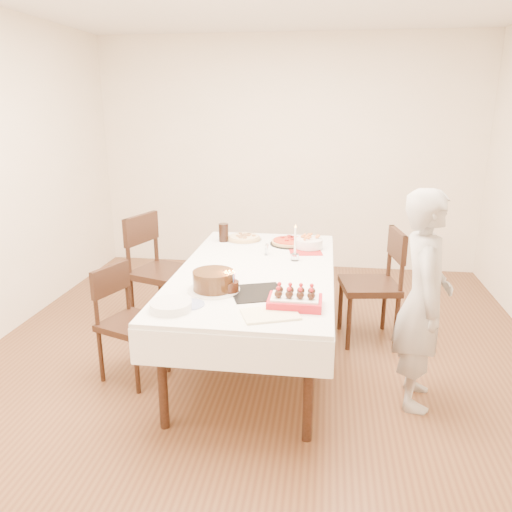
# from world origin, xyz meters

# --- Properties ---
(floor) EXTENTS (5.00, 5.00, 0.00)m
(floor) POSITION_xyz_m (0.00, 0.00, 0.00)
(floor) COLOR #522F1C
(floor) RESTS_ON ground
(wall_back) EXTENTS (4.50, 0.04, 2.70)m
(wall_back) POSITION_xyz_m (0.00, 2.50, 1.35)
(wall_back) COLOR #F5E5CE
(wall_back) RESTS_ON floor
(wall_front) EXTENTS (4.50, 0.04, 2.70)m
(wall_front) POSITION_xyz_m (0.00, -2.50, 1.35)
(wall_front) COLOR #F5E5CE
(wall_front) RESTS_ON floor
(dining_table) EXTENTS (1.86, 2.41, 0.75)m
(dining_table) POSITION_xyz_m (-0.03, 0.03, 0.38)
(dining_table) COLOR silver
(dining_table) RESTS_ON floor
(chair_right_savory) EXTENTS (0.56, 0.56, 0.97)m
(chair_right_savory) POSITION_xyz_m (0.85, 0.52, 0.48)
(chair_right_savory) COLOR #331A11
(chair_right_savory) RESTS_ON floor
(chair_left_savory) EXTENTS (0.66, 0.66, 1.02)m
(chair_left_savory) POSITION_xyz_m (-0.92, 0.54, 0.51)
(chair_left_savory) COLOR #331A11
(chair_left_savory) RESTS_ON floor
(chair_left_dessert) EXTENTS (0.55, 0.55, 0.84)m
(chair_left_dessert) POSITION_xyz_m (-0.87, -0.34, 0.42)
(chair_left_dessert) COLOR #331A11
(chair_left_dessert) RESTS_ON floor
(person) EXTENTS (0.39, 0.56, 1.45)m
(person) POSITION_xyz_m (1.11, -0.37, 0.72)
(person) COLOR #A5A09B
(person) RESTS_ON floor
(pizza_white) EXTENTS (0.39, 0.39, 0.04)m
(pizza_white) POSITION_xyz_m (-0.25, 0.82, 0.77)
(pizza_white) COLOR beige
(pizza_white) RESTS_ON dining_table
(pizza_pepperoni) EXTENTS (0.44, 0.44, 0.04)m
(pizza_pepperoni) POSITION_xyz_m (0.17, 0.75, 0.77)
(pizza_pepperoni) COLOR red
(pizza_pepperoni) RESTS_ON dining_table
(red_placemat) EXTENTS (0.30, 0.30, 0.01)m
(red_placemat) POSITION_xyz_m (0.31, 0.55, 0.75)
(red_placemat) COLOR #B21E1E
(red_placemat) RESTS_ON dining_table
(pasta_bowl) EXTENTS (0.29, 0.29, 0.07)m
(pasta_bowl) POSITION_xyz_m (0.34, 0.65, 0.80)
(pasta_bowl) COLOR white
(pasta_bowl) RESTS_ON dining_table
(taper_candle) EXTENTS (0.08, 0.08, 0.29)m
(taper_candle) POSITION_xyz_m (0.24, 0.29, 0.90)
(taper_candle) COLOR white
(taper_candle) RESTS_ON dining_table
(shaker_pair) EXTENTS (0.07, 0.07, 0.08)m
(shaker_pair) POSITION_xyz_m (0.00, 0.40, 0.79)
(shaker_pair) COLOR white
(shaker_pair) RESTS_ON dining_table
(cola_glass) EXTENTS (0.09, 0.09, 0.16)m
(cola_glass) POSITION_xyz_m (-0.43, 0.77, 0.83)
(cola_glass) COLOR black
(cola_glass) RESTS_ON dining_table
(layer_cake) EXTENTS (0.41, 0.41, 0.14)m
(layer_cake) POSITION_xyz_m (-0.24, -0.46, 0.82)
(layer_cake) COLOR #351E0D
(layer_cake) RESTS_ON dining_table
(cake_board) EXTENTS (0.43, 0.43, 0.01)m
(cake_board) POSITION_xyz_m (0.05, -0.46, 0.75)
(cake_board) COLOR black
(cake_board) RESTS_ON dining_table
(birthday_cake) EXTENTS (0.14, 0.14, 0.13)m
(birthday_cake) POSITION_xyz_m (-0.13, -0.48, 0.83)
(birthday_cake) COLOR #34160E
(birthday_cake) RESTS_ON dining_table
(strawberry_box) EXTENTS (0.33, 0.22, 0.08)m
(strawberry_box) POSITION_xyz_m (0.31, -0.65, 0.79)
(strawberry_box) COLOR #B2141F
(strawberry_box) RESTS_ON dining_table
(box_lid) EXTENTS (0.38, 0.32, 0.03)m
(box_lid) POSITION_xyz_m (0.17, -0.80, 0.75)
(box_lid) COLOR beige
(box_lid) RESTS_ON dining_table
(plate_stack) EXTENTS (0.33, 0.33, 0.05)m
(plate_stack) POSITION_xyz_m (-0.42, -0.80, 0.78)
(plate_stack) COLOR white
(plate_stack) RESTS_ON dining_table
(china_plate) EXTENTS (0.22, 0.22, 0.01)m
(china_plate) POSITION_xyz_m (-0.34, -0.71, 0.75)
(china_plate) COLOR white
(china_plate) RESTS_ON dining_table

